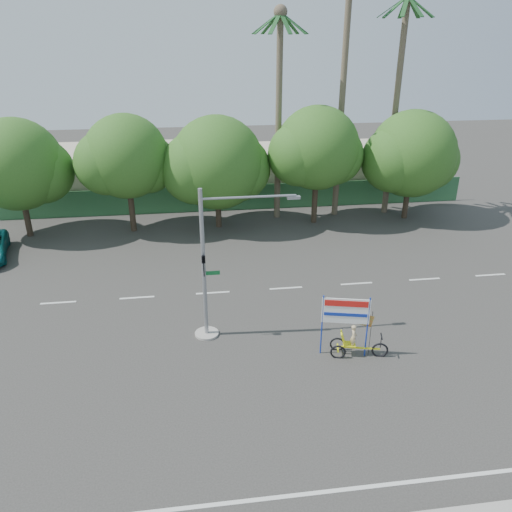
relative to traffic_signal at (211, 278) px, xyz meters
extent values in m
plane|color=#33302D|center=(2.20, -3.98, -2.92)|extent=(120.00, 120.00, 0.00)
cube|color=#336B3D|center=(2.20, 17.52, -1.92)|extent=(38.00, 0.08, 2.00)
cube|color=beige|center=(-7.80, 22.02, -0.92)|extent=(12.00, 8.00, 4.00)
cube|color=beige|center=(10.20, 22.02, -1.12)|extent=(14.00, 8.00, 3.60)
cylinder|color=#473828|center=(-11.80, 14.02, -1.16)|extent=(0.40, 0.40, 3.52)
sphere|color=#285318|center=(-11.80, 14.02, 2.04)|extent=(6.00, 6.00, 6.00)
sphere|color=#285318|center=(-10.45, 14.32, 1.48)|extent=(4.32, 4.32, 4.32)
cylinder|color=#473828|center=(-4.80, 14.02, -1.05)|extent=(0.40, 0.40, 3.74)
sphere|color=#285318|center=(-4.80, 14.02, 2.35)|extent=(5.60, 5.60, 5.60)
sphere|color=#285318|center=(-3.54, 14.32, 1.76)|extent=(4.03, 4.03, 4.03)
sphere|color=#285318|center=(-6.06, 13.77, 2.01)|extent=(4.26, 4.26, 4.26)
cylinder|color=#473828|center=(1.20, 14.02, -1.27)|extent=(0.40, 0.40, 3.30)
sphere|color=#285318|center=(1.20, 14.02, 1.73)|extent=(6.40, 6.40, 6.40)
sphere|color=#285318|center=(2.64, 14.32, 1.21)|extent=(4.61, 4.61, 4.61)
sphere|color=#285318|center=(-0.24, 13.77, 1.43)|extent=(4.86, 4.86, 4.86)
cylinder|color=#473828|center=(8.20, 14.02, -0.98)|extent=(0.40, 0.40, 3.87)
sphere|color=#285318|center=(8.20, 14.02, 2.54)|extent=(5.80, 5.80, 5.80)
sphere|color=#285318|center=(9.50, 14.32, 1.92)|extent=(4.18, 4.18, 4.18)
sphere|color=#285318|center=(6.89, 13.77, 2.19)|extent=(4.41, 4.41, 4.41)
cylinder|color=#473828|center=(15.20, 14.02, -1.20)|extent=(0.40, 0.40, 3.43)
sphere|color=#285318|center=(15.20, 14.02, 1.92)|extent=(6.20, 6.20, 6.20)
sphere|color=#285318|center=(16.59, 14.32, 1.37)|extent=(4.46, 4.46, 4.46)
sphere|color=#285318|center=(13.80, 13.77, 1.61)|extent=(4.71, 4.71, 4.71)
cylinder|color=#70604C|center=(10.20, 15.52, 5.58)|extent=(0.44, 0.44, 17.00)
cylinder|color=#70604C|center=(14.20, 15.52, 4.58)|extent=(0.44, 0.44, 15.00)
cube|color=#1C4C21|center=(15.14, 15.52, 11.42)|extent=(1.91, 0.28, 1.36)
cube|color=#1C4C21|center=(14.92, 16.12, 11.42)|extent=(1.65, 1.44, 1.36)
cube|color=#1C4C21|center=(14.36, 16.44, 11.42)|extent=(0.61, 1.93, 1.36)
cube|color=#1C4C21|center=(13.73, 16.33, 11.42)|extent=(1.20, 1.80, 1.36)
cube|color=#1C4C21|center=(13.31, 15.84, 11.42)|extent=(1.89, 0.92, 1.36)
cube|color=#1C4C21|center=(13.31, 15.19, 11.42)|extent=(1.89, 0.92, 1.36)
cube|color=#1C4C21|center=(13.73, 14.70, 11.42)|extent=(1.20, 1.80, 1.36)
cube|color=#1C4C21|center=(14.36, 14.59, 11.42)|extent=(0.61, 1.93, 1.36)
cube|color=#1C4C21|center=(14.92, 14.91, 11.42)|extent=(1.65, 1.44, 1.36)
cylinder|color=#70604C|center=(5.70, 15.52, 4.08)|extent=(0.44, 0.44, 14.00)
sphere|color=#70604C|center=(5.70, 15.52, 11.08)|extent=(0.90, 0.90, 0.90)
cube|color=#1C4C21|center=(6.64, 15.52, 10.42)|extent=(1.91, 0.28, 1.36)
cube|color=#1C4C21|center=(6.42, 16.12, 10.42)|extent=(1.65, 1.44, 1.36)
cube|color=#1C4C21|center=(5.86, 16.44, 10.42)|extent=(0.61, 1.93, 1.36)
cube|color=#1C4C21|center=(5.23, 16.33, 10.42)|extent=(1.20, 1.80, 1.36)
cube|color=#1C4C21|center=(4.81, 15.84, 10.42)|extent=(1.89, 0.92, 1.36)
cube|color=#1C4C21|center=(4.81, 15.19, 10.42)|extent=(1.89, 0.92, 1.36)
cube|color=#1C4C21|center=(5.23, 14.70, 10.42)|extent=(1.20, 1.80, 1.36)
cube|color=#1C4C21|center=(5.86, 14.59, 10.42)|extent=(0.61, 1.93, 1.36)
cube|color=#1C4C21|center=(6.42, 14.91, 10.42)|extent=(1.65, 1.44, 1.36)
cylinder|color=gray|center=(-0.30, 0.02, -2.87)|extent=(1.10, 1.10, 0.10)
cylinder|color=gray|center=(-0.30, 0.02, 0.58)|extent=(0.18, 0.18, 7.00)
cylinder|color=gray|center=(1.70, 0.02, 3.63)|extent=(4.00, 0.10, 0.10)
cube|color=gray|center=(3.60, 0.02, 3.53)|extent=(0.55, 0.20, 0.12)
imported|color=black|center=(-0.30, -0.20, 0.68)|extent=(0.16, 0.20, 1.00)
cube|color=#14662D|center=(0.05, 0.02, 0.23)|extent=(0.70, 0.04, 0.18)
torus|color=black|center=(7.01, -2.71, -2.60)|extent=(0.72, 0.25, 0.72)
torus|color=black|center=(5.33, -2.00, -2.62)|extent=(0.67, 0.23, 0.67)
torus|color=black|center=(5.19, -2.58, -2.62)|extent=(0.67, 0.23, 0.67)
cube|color=yellow|center=(6.13, -2.50, -2.54)|extent=(1.76, 0.48, 0.06)
cube|color=yellow|center=(5.26, -2.29, -2.60)|extent=(0.21, 0.63, 0.05)
cube|color=yellow|center=(5.72, -2.40, -2.39)|extent=(0.62, 0.56, 0.06)
cube|color=yellow|center=(5.44, -2.33, -2.09)|extent=(0.34, 0.49, 0.57)
cylinder|color=black|center=(7.01, -2.71, -2.18)|extent=(0.04, 0.04, 0.58)
cube|color=black|center=(7.01, -2.71, -1.89)|extent=(0.15, 0.47, 0.04)
imported|color=#CCB284|center=(5.88, -2.44, -1.99)|extent=(0.36, 0.47, 1.14)
cylinder|color=#1733AE|center=(4.54, -2.11, -1.49)|extent=(0.07, 0.07, 2.85)
cylinder|color=#1733AE|center=(6.39, -2.56, -1.49)|extent=(0.07, 0.07, 2.85)
cube|color=white|center=(5.47, -2.34, -0.75)|extent=(1.96, 0.52, 1.16)
cube|color=red|center=(5.46, -2.37, -0.38)|extent=(1.75, 0.44, 0.27)
cube|color=#1733AE|center=(5.46, -2.37, -0.91)|extent=(1.75, 0.44, 0.15)
cylinder|color=black|center=(6.54, -2.60, -1.81)|extent=(0.03, 0.03, 2.22)
cube|color=red|center=(6.18, -2.51, -1.12)|extent=(0.92, 0.24, 0.69)
camera|label=1|loc=(-0.68, -19.70, 9.88)|focal=35.00mm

